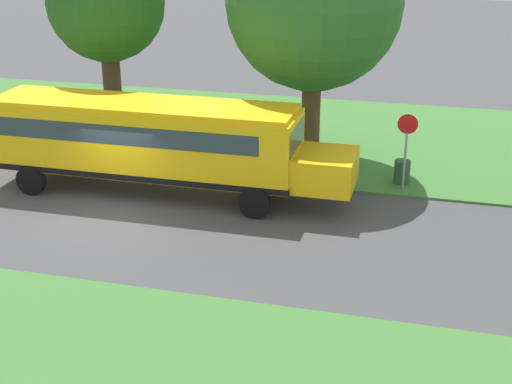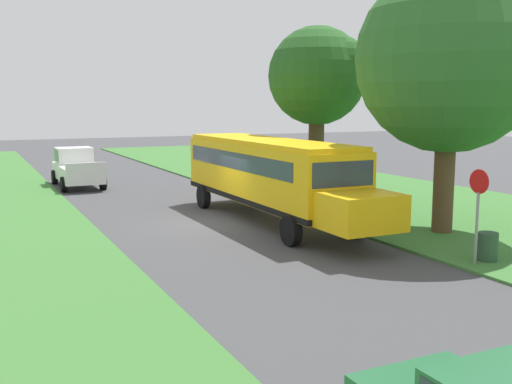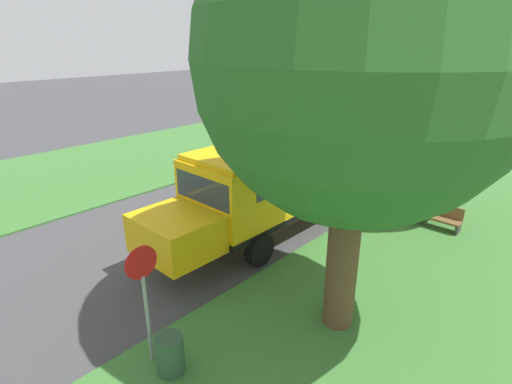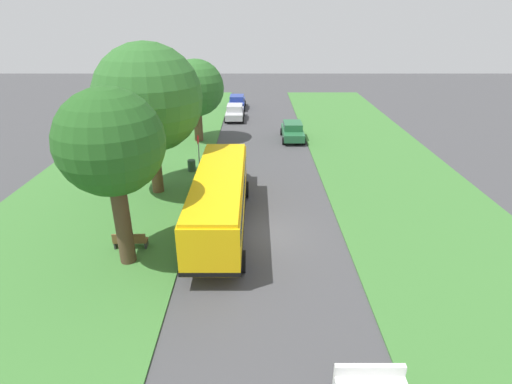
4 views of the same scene
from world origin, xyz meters
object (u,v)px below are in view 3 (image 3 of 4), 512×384
oak_tree_roadside_mid (356,61)px  park_bench (437,217)px  school_bus (306,166)px  oak_tree_beside_bus (472,57)px  trash_bin (170,356)px  stop_sign (145,292)px  pickup_truck (362,120)px

oak_tree_roadside_mid → park_bench: bearing=-88.7°
school_bus → oak_tree_roadside_mid: oak_tree_roadside_mid is taller
oak_tree_beside_bus → trash_bin: oak_tree_beside_bus is taller
trash_bin → park_bench: bearing=-98.0°
oak_tree_beside_bus → stop_sign: (1.92, 11.42, -4.04)m
oak_tree_beside_bus → trash_bin: bearing=83.1°
oak_tree_roadside_mid → park_bench: size_ratio=5.70×
stop_sign → park_bench: 10.71m
school_bus → oak_tree_beside_bus: 6.46m
oak_tree_roadside_mid → trash_bin: oak_tree_roadside_mid is taller
oak_tree_beside_bus → park_bench: oak_tree_beside_bus is taller
stop_sign → oak_tree_beside_bus: bearing=-99.6°
oak_tree_beside_bus → oak_tree_roadside_mid: oak_tree_roadside_mid is taller
pickup_truck → oak_tree_roadside_mid: (-9.48, 18.29, 4.90)m
pickup_truck → park_bench: 14.73m
stop_sign → school_bus: bearing=-75.0°
pickup_truck → trash_bin: 23.14m
trash_bin → oak_tree_beside_bus: bearing=-96.9°
school_bus → trash_bin: school_bus is taller
school_bus → park_bench: bearing=-153.0°
school_bus → trash_bin: (-2.78, 8.20, -1.47)m
school_bus → trash_bin: bearing=108.7°
pickup_truck → trash_bin: pickup_truck is taller
pickup_truck → stop_sign: 23.04m
park_bench → trash_bin: 10.46m
pickup_truck → oak_tree_beside_bus: bearing=131.5°
oak_tree_roadside_mid → trash_bin: 6.72m
oak_tree_roadside_mid → oak_tree_beside_bus: bearing=-88.1°
pickup_truck → park_bench: (-9.32, 11.40, -0.60)m
school_bus → oak_tree_beside_bus: bearing=-142.9°
pickup_truck → oak_tree_beside_bus: oak_tree_beside_bus is taller
school_bus → oak_tree_roadside_mid: bearing=132.9°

